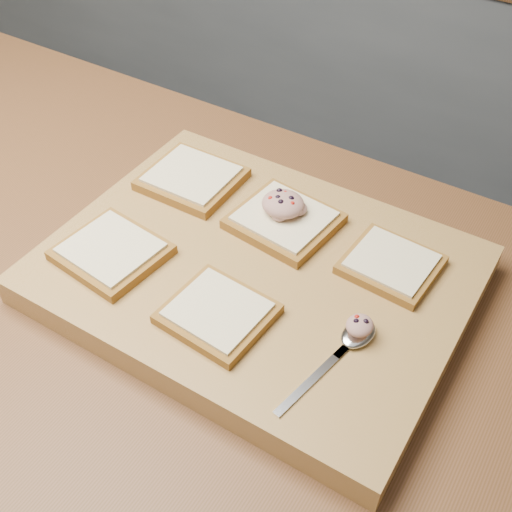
{
  "coord_description": "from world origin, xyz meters",
  "views": [
    {
      "loc": [
        0.41,
        -0.42,
        1.51
      ],
      "look_at": [
        0.11,
        0.06,
        0.95
      ],
      "focal_mm": 45.0,
      "sensor_mm": 36.0,
      "label": 1
    }
  ],
  "objects_px": {
    "cutting_board": "(256,275)",
    "tuna_salad_dollop": "(283,204)",
    "bread_far_center": "(284,220)",
    "spoon": "(352,340)"
  },
  "relations": [
    {
      "from": "bread_far_center",
      "to": "spoon",
      "type": "relative_size",
      "value": 0.84
    },
    {
      "from": "cutting_board",
      "to": "tuna_salad_dollop",
      "type": "relative_size",
      "value": 9.0
    },
    {
      "from": "cutting_board",
      "to": "spoon",
      "type": "height_order",
      "value": "spoon"
    },
    {
      "from": "bread_far_center",
      "to": "spoon",
      "type": "xyz_separation_m",
      "value": [
        0.16,
        -0.13,
        -0.0
      ]
    },
    {
      "from": "cutting_board",
      "to": "spoon",
      "type": "bearing_deg",
      "value": -17.79
    },
    {
      "from": "bread_far_center",
      "to": "spoon",
      "type": "height_order",
      "value": "bread_far_center"
    },
    {
      "from": "cutting_board",
      "to": "bread_far_center",
      "type": "bearing_deg",
      "value": 94.54
    },
    {
      "from": "tuna_salad_dollop",
      "to": "spoon",
      "type": "relative_size",
      "value": 0.35
    },
    {
      "from": "spoon",
      "to": "cutting_board",
      "type": "bearing_deg",
      "value": 162.21
    },
    {
      "from": "bread_far_center",
      "to": "tuna_salad_dollop",
      "type": "relative_size",
      "value": 2.44
    }
  ]
}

